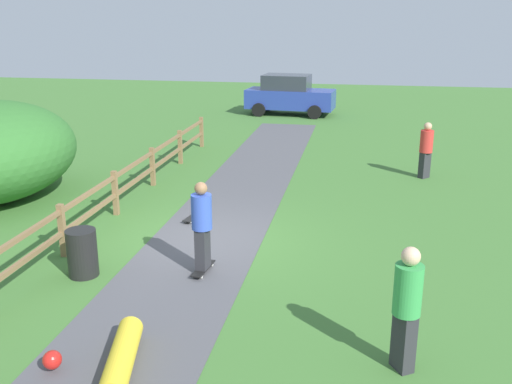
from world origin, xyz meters
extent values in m
plane|color=#427533|center=(0.00, 0.00, 0.00)|extent=(60.00, 60.00, 0.00)
cube|color=#515156|center=(0.00, 0.00, 0.01)|extent=(2.40, 28.00, 0.02)
cube|color=olive|center=(-2.60, -1.29, 0.55)|extent=(0.12, 0.12, 1.10)
cube|color=olive|center=(-2.60, 1.29, 0.55)|extent=(0.12, 0.12, 1.10)
cube|color=olive|center=(-2.60, 3.86, 0.55)|extent=(0.12, 0.12, 1.10)
cube|color=olive|center=(-2.60, 6.43, 0.55)|extent=(0.12, 0.12, 1.10)
cube|color=olive|center=(-2.60, 9.00, 0.55)|extent=(0.12, 0.12, 1.10)
cube|color=olive|center=(-2.60, 0.00, 0.50)|extent=(0.08, 18.00, 0.09)
cube|color=olive|center=(-2.60, 0.00, 0.95)|extent=(0.08, 18.00, 0.09)
cylinder|color=black|center=(-1.80, -2.05, 0.45)|extent=(0.56, 0.56, 0.90)
cube|color=black|center=(0.37, -1.55, 0.09)|extent=(0.28, 0.82, 0.02)
cylinder|color=silver|center=(0.33, -1.26, 0.05)|extent=(0.04, 0.06, 0.06)
cylinder|color=silver|center=(0.47, -1.27, 0.05)|extent=(0.04, 0.06, 0.06)
cylinder|color=silver|center=(0.27, -1.82, 0.05)|extent=(0.04, 0.06, 0.06)
cylinder|color=silver|center=(0.42, -1.83, 0.05)|extent=(0.04, 0.06, 0.06)
cube|color=#2D2D33|center=(0.37, -1.55, 0.50)|extent=(0.23, 0.34, 0.79)
cylinder|color=blue|center=(0.37, -1.55, 1.22)|extent=(0.42, 0.42, 0.66)
sphere|color=#9E704C|center=(0.37, -1.55, 1.67)|extent=(0.24, 0.24, 0.24)
cylinder|color=yellow|center=(0.12, -4.78, 0.20)|extent=(0.73, 1.67, 0.36)
sphere|color=red|center=(-0.79, -5.00, 0.20)|extent=(0.26, 0.26, 0.26)
cube|color=black|center=(-0.64, 1.25, 0.09)|extent=(0.34, 0.82, 0.02)
cylinder|color=silver|center=(-0.66, 1.54, 0.05)|extent=(0.04, 0.06, 0.06)
cylinder|color=silver|center=(-0.52, 1.52, 0.05)|extent=(0.04, 0.06, 0.06)
cylinder|color=silver|center=(-0.76, 0.99, 0.05)|extent=(0.04, 0.06, 0.06)
cylinder|color=silver|center=(-0.61, 0.97, 0.05)|extent=(0.04, 0.06, 0.06)
cube|color=#2D2D33|center=(5.08, 6.09, 0.39)|extent=(0.37, 0.37, 0.78)
cylinder|color=red|center=(5.08, 6.09, 1.11)|extent=(0.54, 0.54, 0.65)
sphere|color=tan|center=(5.08, 6.09, 1.55)|extent=(0.24, 0.24, 0.24)
cube|color=#2D2D33|center=(3.89, -4.04, 0.42)|extent=(0.34, 0.38, 0.85)
cylinder|color=green|center=(3.89, -4.04, 1.20)|extent=(0.52, 0.52, 0.71)
sphere|color=beige|center=(3.89, -4.04, 1.68)|extent=(0.25, 0.25, 0.25)
cube|color=#283D99|center=(-0.28, 16.66, 0.77)|extent=(4.33, 2.04, 0.90)
cube|color=#2D333D|center=(-0.48, 16.68, 1.57)|extent=(2.32, 1.74, 0.70)
cylinder|color=black|center=(1.14, 17.43, 0.32)|extent=(0.66, 0.29, 0.64)
cylinder|color=black|center=(0.99, 15.67, 0.32)|extent=(0.66, 0.29, 0.64)
cylinder|color=black|center=(-1.56, 17.65, 0.32)|extent=(0.66, 0.29, 0.64)
cylinder|color=black|center=(-1.70, 15.90, 0.32)|extent=(0.66, 0.29, 0.64)
camera|label=1|loc=(3.17, -11.18, 4.68)|focal=40.48mm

